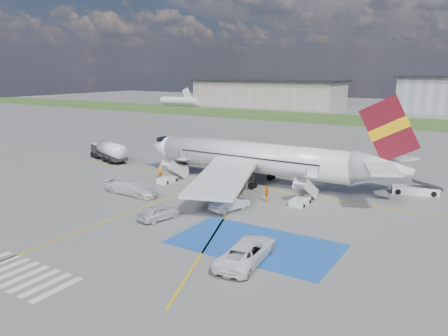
% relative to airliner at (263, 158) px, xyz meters
% --- Properties ---
extents(ground, '(400.00, 400.00, 0.00)m').
position_rel_airliner_xyz_m(ground, '(-1.51, -14.00, -3.39)').
color(ground, '#60605E').
rests_on(ground, ground).
extents(grass_strip, '(400.00, 30.00, 0.01)m').
position_rel_airliner_xyz_m(grass_strip, '(-1.51, 81.00, -3.39)').
color(grass_strip, '#2D4C1E').
rests_on(grass_strip, ground).
extents(taxiway_line_main, '(120.00, 0.20, 0.01)m').
position_rel_airliner_xyz_m(taxiway_line_main, '(-1.51, -2.00, -3.39)').
color(taxiway_line_main, gold).
rests_on(taxiway_line_main, ground).
extents(taxiway_line_cross, '(0.20, 60.00, 0.01)m').
position_rel_airliner_xyz_m(taxiway_line_cross, '(-6.51, -24.00, -3.39)').
color(taxiway_line_cross, gold).
rests_on(taxiway_line_cross, ground).
extents(taxiway_line_diag, '(20.71, 56.45, 0.01)m').
position_rel_airliner_xyz_m(taxiway_line_diag, '(-1.51, -2.00, -3.39)').
color(taxiway_line_diag, gold).
rests_on(taxiway_line_diag, ground).
extents(staging_box, '(14.00, 8.00, 0.01)m').
position_rel_airliner_xyz_m(staging_box, '(8.49, -18.00, -3.39)').
color(staging_box, '#1B4CA2').
rests_on(staging_box, ground).
extents(crosswalk, '(9.00, 4.00, 0.01)m').
position_rel_airliner_xyz_m(crosswalk, '(-3.31, -32.00, -3.39)').
color(crosswalk, silver).
rests_on(crosswalk, ground).
extents(terminal_west, '(60.00, 22.00, 10.00)m').
position_rel_airliner_xyz_m(terminal_west, '(-56.51, 116.00, 1.61)').
color(terminal_west, gray).
rests_on(terminal_west, ground).
extents(airliner, '(36.81, 32.95, 11.92)m').
position_rel_airliner_xyz_m(airliner, '(0.00, 0.00, 0.00)').
color(airliner, silver).
rests_on(airliner, ground).
extents(airstairs_fwd, '(1.90, 5.20, 3.60)m').
position_rel_airliner_xyz_m(airstairs_fwd, '(-11.01, -5.30, -2.77)').
color(airstairs_fwd, silver).
rests_on(airstairs_fwd, ground).
extents(airstairs_aft, '(1.90, 5.20, 3.60)m').
position_rel_airliner_xyz_m(airstairs_aft, '(7.49, -5.30, -2.77)').
color(airstairs_aft, silver).
rests_on(airstairs_aft, ground).
extents(fuel_tanker, '(9.39, 5.31, 3.12)m').
position_rel_airliner_xyz_m(fuel_tanker, '(-27.95, 0.32, -2.08)').
color(fuel_tanker, black).
rests_on(fuel_tanker, ground).
extents(gpu_cart, '(2.07, 1.41, 1.66)m').
position_rel_airliner_xyz_m(gpu_cart, '(-12.13, -1.36, -2.64)').
color(gpu_cart, silver).
rests_on(gpu_cart, ground).
extents(belt_loader, '(5.79, 3.30, 1.67)m').
position_rel_airliner_xyz_m(belt_loader, '(17.46, 5.64, -2.98)').
color(belt_loader, silver).
rests_on(belt_loader, ground).
extents(car_silver_a, '(2.72, 4.56, 1.45)m').
position_rel_airliner_xyz_m(car_silver_a, '(-2.42, -17.54, -2.67)').
color(car_silver_a, silver).
rests_on(car_silver_a, ground).
extents(car_silver_b, '(2.78, 4.84, 1.51)m').
position_rel_airliner_xyz_m(car_silver_b, '(1.92, -11.33, -2.64)').
color(car_silver_b, '#B7BABF').
rests_on(car_silver_b, ground).
extents(van_white_a, '(3.33, 6.07, 2.17)m').
position_rel_airliner_xyz_m(van_white_a, '(9.54, -21.33, -2.31)').
color(van_white_a, white).
rests_on(van_white_a, ground).
extents(van_white_b, '(5.51, 2.38, 2.13)m').
position_rel_airliner_xyz_m(van_white_b, '(-10.95, -12.37, -2.33)').
color(van_white_b, silver).
rests_on(van_white_b, ground).
extents(crew_fwd, '(0.72, 0.62, 1.68)m').
position_rel_airliner_xyz_m(crew_fwd, '(-13.28, -4.46, -2.55)').
color(crew_fwd, orange).
rests_on(crew_fwd, ground).
extents(crew_nose, '(0.71, 0.85, 1.58)m').
position_rel_airliner_xyz_m(crew_nose, '(-14.69, -0.07, -2.60)').
color(crew_nose, orange).
rests_on(crew_nose, ground).
extents(crew_aft, '(0.84, 1.15, 1.81)m').
position_rel_airliner_xyz_m(crew_aft, '(3.84, -6.48, -2.49)').
color(crew_aft, orange).
rests_on(crew_aft, ground).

